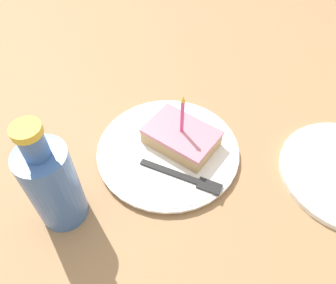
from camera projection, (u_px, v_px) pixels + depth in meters
The scene contains 5 objects.
ground_plane at pixel (177, 167), 0.68m from camera, with size 2.40×2.40×0.04m.
plate at pixel (168, 150), 0.67m from camera, with size 0.29×0.29×0.02m.
cake_slice at pixel (181, 137), 0.66m from camera, with size 0.09×0.14×0.13m.
fork at pixel (186, 178), 0.62m from camera, with size 0.05×0.16×0.00m.
bottle at pixel (52, 184), 0.52m from camera, with size 0.08×0.08×0.22m.
Camera 1 is at (-0.33, -0.22, 0.53)m, focal length 35.00 mm.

